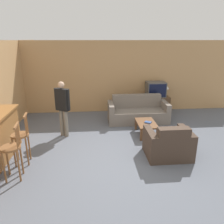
{
  "coord_description": "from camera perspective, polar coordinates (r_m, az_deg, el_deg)",
  "views": [
    {
      "loc": [
        -0.66,
        -4.39,
        2.65
      ],
      "look_at": [
        -0.2,
        0.93,
        0.85
      ],
      "focal_mm": 35.0,
      "sensor_mm": 36.0,
      "label": 1
    }
  ],
  "objects": [
    {
      "name": "coffee_table",
      "position": [
        6.36,
        8.93,
        -3.22
      ],
      "size": [
        0.53,
        0.86,
        0.37
      ],
      "color": "brown",
      "rests_on": "ground_plane"
    },
    {
      "name": "tv",
      "position": [
        8.14,
        11.34,
        5.85
      ],
      "size": [
        0.68,
        0.51,
        0.54
      ],
      "color": "#4C4C4C",
      "rests_on": "tv_unit"
    },
    {
      "name": "tv_unit",
      "position": [
        8.29,
        11.08,
        1.91
      ],
      "size": [
        1.01,
        0.55,
        0.63
      ],
      "color": "#513823",
      "rests_on": "ground_plane"
    },
    {
      "name": "bar_chair_near",
      "position": [
        4.67,
        -24.67,
        -9.36
      ],
      "size": [
        0.41,
        0.41,
        1.14
      ],
      "color": "brown",
      "rests_on": "ground_plane"
    },
    {
      "name": "couch_far",
      "position": [
        7.36,
        6.71,
        -0.08
      ],
      "size": [
        1.97,
        0.87,
        0.85
      ],
      "color": "#70665B",
      "rests_on": "ground_plane"
    },
    {
      "name": "book_on_table",
      "position": [
        6.31,
        9.4,
        -2.67
      ],
      "size": [
        0.23,
        0.21,
        0.03
      ],
      "color": "navy",
      "rests_on": "coffee_table"
    },
    {
      "name": "ground_plane",
      "position": [
        5.17,
        3.16,
        -12.23
      ],
      "size": [
        24.0,
        24.0,
        0.0
      ],
      "primitive_type": "plane",
      "color": "#565B66"
    },
    {
      "name": "person_by_window",
      "position": [
        6.15,
        -12.77,
        1.56
      ],
      "size": [
        0.44,
        0.33,
        1.57
      ],
      "color": "#756B5B",
      "rests_on": "ground_plane"
    },
    {
      "name": "armchair_near",
      "position": [
        5.3,
        14.51,
        -8.25
      ],
      "size": [
        1.02,
        0.82,
        0.83
      ],
      "color": "#423328",
      "rests_on": "ground_plane"
    },
    {
      "name": "wall_back",
      "position": [
        8.15,
        -0.22,
        9.1
      ],
      "size": [
        9.4,
        0.08,
        2.6
      ],
      "color": "tan",
      "rests_on": "ground_plane"
    },
    {
      "name": "bar_chair_mid",
      "position": [
        5.15,
        -22.65,
        -6.44
      ],
      "size": [
        0.42,
        0.42,
        1.14
      ],
      "color": "brown",
      "rests_on": "ground_plane"
    },
    {
      "name": "table_lamp",
      "position": [
        8.22,
        13.72,
        6.6
      ],
      "size": [
        0.28,
        0.28,
        0.51
      ],
      "color": "brown",
      "rests_on": "tv_unit"
    }
  ]
}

